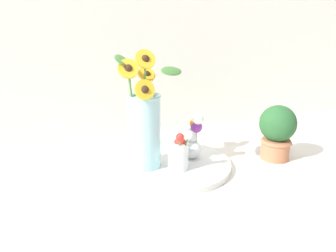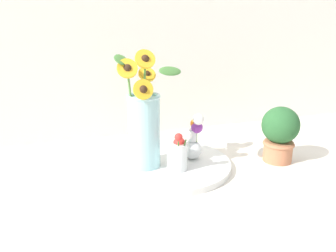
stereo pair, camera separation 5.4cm
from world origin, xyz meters
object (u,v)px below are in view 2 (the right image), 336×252
at_px(mason_jar_sunflowers, 144,125).
at_px(vase_small_center, 178,153).
at_px(serving_tray, 168,164).
at_px(potted_plant, 280,132).
at_px(vase_bulb_right, 194,141).

bearing_deg(mason_jar_sunflowers, vase_small_center, -33.95).
xyz_separation_m(serving_tray, mason_jar_sunflowers, (-0.09, -0.01, 0.16)).
relative_size(mason_jar_sunflowers, vase_small_center, 2.74).
xyz_separation_m(serving_tray, vase_small_center, (0.01, -0.07, 0.07)).
relative_size(vase_small_center, potted_plant, 0.69).
height_order(mason_jar_sunflowers, potted_plant, mason_jar_sunflowers).
distance_m(serving_tray, mason_jar_sunflowers, 0.18).
relative_size(serving_tray, potted_plant, 2.15).
bearing_deg(vase_small_center, potted_plant, -0.53).
height_order(vase_small_center, vase_bulb_right, vase_bulb_right).
bearing_deg(vase_bulb_right, serving_tray, 174.94).
distance_m(mason_jar_sunflowers, vase_small_center, 0.15).
bearing_deg(mason_jar_sunflowers, potted_plant, -8.00).
bearing_deg(serving_tray, vase_bulb_right, -5.06).
xyz_separation_m(serving_tray, vase_bulb_right, (0.10, -0.01, 0.08)).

